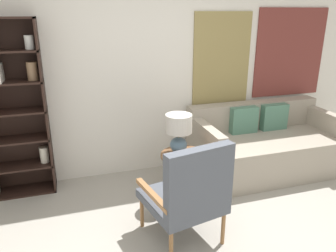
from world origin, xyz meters
TOP-DOWN VIEW (x-y plane):
  - wall_back at (0.07, 2.03)m, footprint 6.40×0.08m
  - armchair at (0.08, 0.44)m, footprint 0.72×0.76m
  - couch at (1.53, 1.53)m, footprint 1.84×0.95m
  - side_table at (0.30, 1.19)m, footprint 0.50×0.50m
  - table_lamp at (0.26, 1.25)m, footprint 0.28×0.28m

SIDE VIEW (x-z plane):
  - couch at x=1.53m, z-range -0.09..0.74m
  - side_table at x=0.30m, z-range 0.20..0.73m
  - armchair at x=0.08m, z-range 0.04..1.01m
  - table_lamp at x=0.26m, z-range 0.57..1.00m
  - wall_back at x=0.07m, z-range 0.00..2.70m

